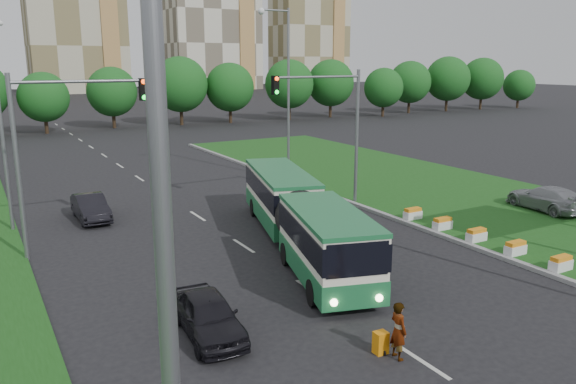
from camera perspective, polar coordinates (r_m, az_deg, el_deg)
ground at (r=23.21m, az=8.77°, el=-8.36°), size 360.00×360.00×0.00m
grass_median at (r=37.33m, az=16.84°, el=-0.40°), size 14.00×60.00×0.15m
median_kerb at (r=32.73m, az=8.40°, el=-1.80°), size 0.30×60.00×0.18m
lane_markings at (r=39.20m, az=-13.32°, el=0.33°), size 0.20×100.00×0.01m
flower_planters at (r=26.72m, az=22.11°, el=-5.28°), size 1.10×13.70×0.60m
traffic_mast_median at (r=32.64m, az=4.76°, el=7.65°), size 5.76×0.32×8.00m
traffic_mast_left at (r=26.17m, az=-22.52°, el=5.35°), size 5.76×0.32×8.00m
street_lamps at (r=28.92m, az=-8.17°, el=8.15°), size 36.00×60.00×12.00m
tree_line at (r=75.67m, az=-11.71°, el=9.87°), size 120.00×8.00×9.00m
apartment_tower_east at (r=180.98m, az=-7.75°, el=17.78°), size 27.00×15.00×47.00m
midrise_east at (r=196.69m, az=2.17°, el=16.48°), size 24.00×14.00×40.00m
articulated_bus at (r=25.72m, az=0.66°, el=-2.39°), size 2.41×15.47×2.55m
car_left_near at (r=18.18m, az=-8.08°, el=-12.28°), size 1.95×4.12×1.36m
car_left_far at (r=32.36m, az=-19.42°, el=-1.49°), size 1.48×4.21×1.39m
car_median at (r=35.18m, az=24.76°, el=-0.56°), size 2.49×5.03×1.40m
pedestrian at (r=16.97m, az=11.14°, el=-13.64°), size 0.46×0.66×1.74m
shopping_trolley at (r=17.37m, az=9.40°, el=-14.88°), size 0.39×0.42×0.68m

